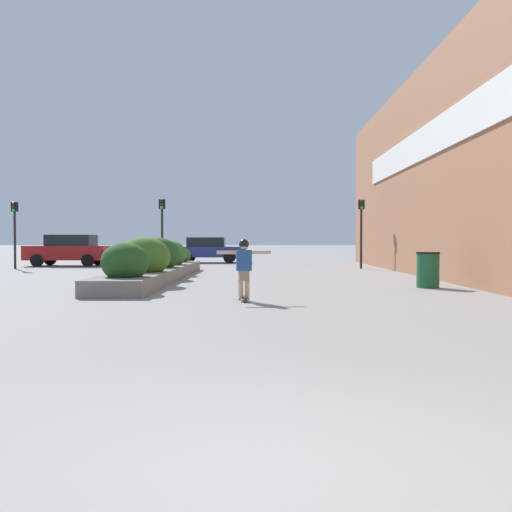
# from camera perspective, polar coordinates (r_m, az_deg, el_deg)

# --- Properties ---
(ground_plane) EXTENTS (300.00, 300.00, 0.00)m
(ground_plane) POSITION_cam_1_polar(r_m,az_deg,el_deg) (3.48, 4.24, -21.50)
(ground_plane) COLOR gray
(building_wall_right) EXTENTS (0.67, 36.45, 7.92)m
(building_wall_right) POSITION_cam_1_polar(r_m,az_deg,el_deg) (18.69, 20.40, 9.52)
(building_wall_right) COLOR #9E6647
(building_wall_right) RESTS_ON ground_plane
(planter_box) EXTENTS (1.61, 12.99, 1.46)m
(planter_box) POSITION_cam_1_polar(r_m,az_deg,el_deg) (19.74, -9.87, -0.83)
(planter_box) COLOR slate
(planter_box) RESTS_ON ground_plane
(skateboard) EXTENTS (0.28, 0.75, 0.09)m
(skateboard) POSITION_cam_1_polar(r_m,az_deg,el_deg) (12.77, -1.21, -4.24)
(skateboard) COLOR black
(skateboard) RESTS_ON ground_plane
(skateboarder) EXTENTS (1.21, 0.25, 1.30)m
(skateboarder) POSITION_cam_1_polar(r_m,az_deg,el_deg) (12.71, -1.21, -0.61)
(skateboarder) COLOR tan
(skateboarder) RESTS_ON skateboard
(trash_bin) EXTENTS (0.67, 0.67, 1.03)m
(trash_bin) POSITION_cam_1_polar(r_m,az_deg,el_deg) (17.04, 16.81, -1.33)
(trash_bin) COLOR #1E5B33
(trash_bin) RESTS_ON ground_plane
(car_leftmost) EXTENTS (4.24, 2.06, 1.65)m
(car_leftmost) POSITION_cam_1_polar(r_m,az_deg,el_deg) (31.76, -18.18, 0.59)
(car_leftmost) COLOR maroon
(car_leftmost) RESTS_ON ground_plane
(car_center_left) EXTENTS (4.07, 1.96, 1.53)m
(car_center_left) POSITION_cam_1_polar(r_m,az_deg,el_deg) (34.61, -4.79, 0.67)
(car_center_left) COLOR navy
(car_center_left) RESTS_ON ground_plane
(car_center_right) EXTENTS (3.81, 1.93, 1.52)m
(car_center_right) POSITION_cam_1_polar(r_m,az_deg,el_deg) (32.23, 22.28, 0.49)
(car_center_right) COLOR black
(car_center_right) RESTS_ON ground_plane
(traffic_light_left) EXTENTS (0.28, 0.30, 3.28)m
(traffic_light_left) POSITION_cam_1_polar(r_m,az_deg,el_deg) (27.17, -9.38, 3.45)
(traffic_light_left) COLOR black
(traffic_light_left) RESTS_ON ground_plane
(traffic_light_right) EXTENTS (0.28, 0.30, 3.29)m
(traffic_light_right) POSITION_cam_1_polar(r_m,az_deg,el_deg) (27.63, 10.49, 3.42)
(traffic_light_right) COLOR black
(traffic_light_right) RESTS_ON ground_plane
(traffic_light_far_left) EXTENTS (0.28, 0.30, 3.16)m
(traffic_light_far_left) POSITION_cam_1_polar(r_m,az_deg,el_deg) (29.18, -23.00, 3.06)
(traffic_light_far_left) COLOR black
(traffic_light_far_left) RESTS_ON ground_plane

